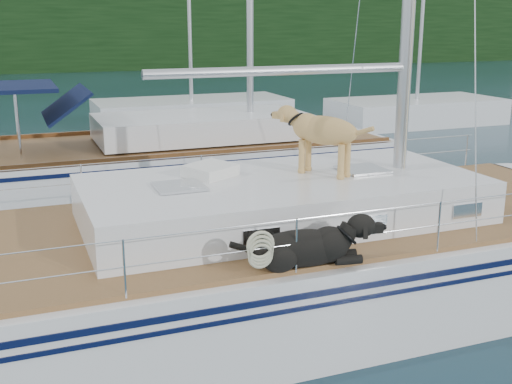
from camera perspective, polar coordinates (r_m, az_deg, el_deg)
name	(u,v)px	position (r m, az deg, el deg)	size (l,w,h in m)	color
ground	(227,314)	(8.80, -2.61, -10.74)	(120.00, 120.00, 0.00)	black
tree_line	(36,32)	(52.59, -18.97, 13.33)	(90.00, 3.00, 6.00)	black
shore_bank	(38,63)	(53.88, -18.82, 10.80)	(92.00, 1.00, 1.20)	#595147
main_sailboat	(233,266)	(8.55, -2.02, -6.56)	(12.00, 3.86, 14.01)	white
neighbor_sailboat	(157,165)	(14.88, -8.80, 2.43)	(11.00, 3.50, 13.30)	white
bg_boat_center	(192,112)	(24.64, -5.73, 7.07)	(7.20, 3.00, 11.65)	white
bg_boat_east	(416,112)	(25.35, 14.04, 6.94)	(6.40, 3.00, 11.65)	white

